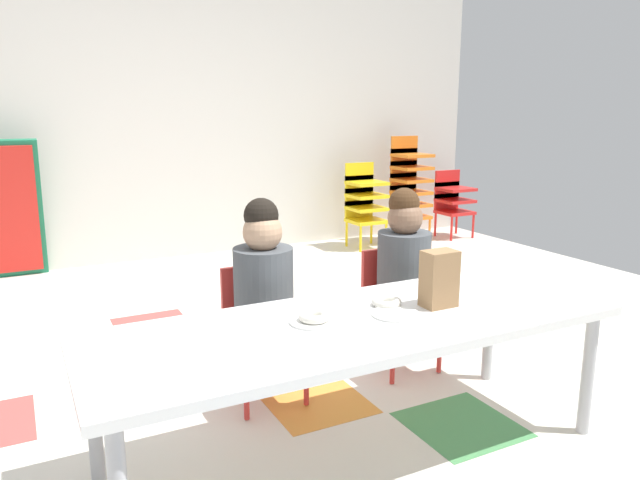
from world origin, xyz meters
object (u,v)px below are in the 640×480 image
at_px(paper_plate_near_edge, 314,321).
at_px(seated_child_middle_seat, 403,263).
at_px(kid_chair_red_stack, 453,199).
at_px(kid_chair_yellow_stack, 364,200).
at_px(paper_bag_brown, 439,279).
at_px(craft_table, 359,331).
at_px(donut_powdered_on_plate, 314,316).
at_px(seated_child_near_camera, 263,282).
at_px(kid_chair_orange_stack, 409,184).
at_px(donut_powdered_loose, 387,302).
at_px(paper_plate_center_table, 395,314).

bearing_deg(paper_plate_near_edge, seated_child_middle_seat, 35.01).
bearing_deg(kid_chair_red_stack, seated_child_middle_seat, -133.70).
xyz_separation_m(kid_chair_yellow_stack, paper_bag_brown, (-1.52, -3.03, 0.20)).
relative_size(kid_chair_red_stack, paper_plate_near_edge, 3.78).
xyz_separation_m(seated_child_middle_seat, kid_chair_yellow_stack, (1.28, 2.45, -0.10)).
xyz_separation_m(craft_table, paper_bag_brown, (0.35, -0.01, 0.15)).
height_order(seated_child_middle_seat, donut_powdered_on_plate, seated_child_middle_seat).
xyz_separation_m(seated_child_near_camera, seated_child_middle_seat, (0.74, 0.00, 0.00)).
bearing_deg(kid_chair_orange_stack, seated_child_near_camera, -135.83).
height_order(paper_bag_brown, donut_powdered_loose, paper_bag_brown).
bearing_deg(seated_child_middle_seat, paper_bag_brown, -112.44).
relative_size(seated_child_near_camera, paper_plate_near_edge, 5.10).
bearing_deg(paper_plate_center_table, kid_chair_red_stack, 47.50).
relative_size(seated_child_middle_seat, donut_powdered_on_plate, 8.17).
bearing_deg(seated_child_middle_seat, paper_plate_near_edge, -144.99).
height_order(seated_child_middle_seat, kid_chair_yellow_stack, seated_child_middle_seat).
bearing_deg(kid_chair_red_stack, donut_powdered_loose, -133.21).
distance_m(seated_child_middle_seat, paper_bag_brown, 0.64).
relative_size(seated_child_near_camera, kid_chair_red_stack, 1.35).
distance_m(kid_chair_red_stack, donut_powdered_loose, 4.03).
bearing_deg(kid_chair_orange_stack, paper_plate_near_edge, -130.44).
distance_m(paper_bag_brown, paper_plate_near_edge, 0.52).
height_order(kid_chair_yellow_stack, donut_powdered_on_plate, kid_chair_yellow_stack).
distance_m(seated_child_near_camera, seated_child_middle_seat, 0.74).
distance_m(seated_child_middle_seat, paper_plate_center_table, 0.74).
height_order(craft_table, seated_child_middle_seat, seated_child_middle_seat).
distance_m(kid_chair_red_stack, donut_powdered_on_plate, 4.29).
bearing_deg(donut_powdered_loose, seated_child_near_camera, 123.61).
xyz_separation_m(seated_child_middle_seat, paper_plate_center_table, (-0.45, -0.59, -0.01)).
xyz_separation_m(seated_child_near_camera, kid_chair_orange_stack, (2.52, 2.45, 0.02)).
height_order(craft_table, donut_powdered_on_plate, donut_powdered_on_plate).
bearing_deg(kid_chair_yellow_stack, seated_child_middle_seat, -117.53).
xyz_separation_m(craft_table, kid_chair_red_stack, (2.93, 3.02, -0.10)).
relative_size(seated_child_near_camera, donut_powdered_loose, 7.87).
bearing_deg(craft_table, paper_bag_brown, -1.68).
height_order(seated_child_near_camera, paper_bag_brown, seated_child_near_camera).
relative_size(paper_bag_brown, donut_powdered_on_plate, 1.96).
relative_size(seated_child_near_camera, seated_child_middle_seat, 1.00).
relative_size(craft_table, donut_powdered_on_plate, 17.49).
xyz_separation_m(kid_chair_red_stack, donut_powdered_on_plate, (-3.09, -2.98, 0.17)).
xyz_separation_m(kid_chair_red_stack, paper_bag_brown, (-2.58, -3.03, 0.26)).
bearing_deg(donut_powdered_on_plate, donut_powdered_loose, 6.95).
xyz_separation_m(craft_table, donut_powdered_loose, (0.17, 0.09, 0.06)).
xyz_separation_m(paper_plate_center_table, donut_powdered_loose, (0.03, 0.11, 0.01)).
distance_m(seated_child_near_camera, paper_plate_near_edge, 0.53).
height_order(kid_chair_yellow_stack, kid_chair_red_stack, kid_chair_yellow_stack).
distance_m(paper_plate_center_table, donut_powdered_on_plate, 0.31).
distance_m(donut_powdered_on_plate, donut_powdered_loose, 0.34).
xyz_separation_m(seated_child_middle_seat, paper_plate_near_edge, (-0.75, -0.53, -0.01)).
xyz_separation_m(seated_child_middle_seat, donut_powdered_on_plate, (-0.75, -0.53, 0.01)).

